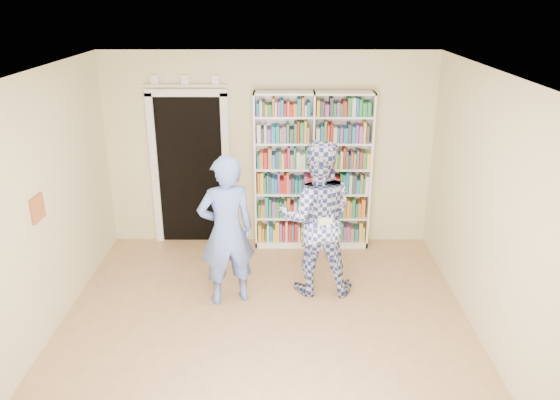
# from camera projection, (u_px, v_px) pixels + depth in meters

# --- Properties ---
(floor) EXTENTS (5.00, 5.00, 0.00)m
(floor) POSITION_uv_depth(u_px,v_px,m) (264.00, 341.00, 5.68)
(floor) COLOR #A4764F
(floor) RESTS_ON ground
(ceiling) EXTENTS (5.00, 5.00, 0.00)m
(ceiling) POSITION_uv_depth(u_px,v_px,m) (261.00, 78.00, 4.72)
(ceiling) COLOR white
(ceiling) RESTS_ON wall_back
(wall_back) EXTENTS (4.50, 0.00, 4.50)m
(wall_back) POSITION_uv_depth(u_px,v_px,m) (269.00, 150.00, 7.53)
(wall_back) COLOR beige
(wall_back) RESTS_ON floor
(wall_left) EXTENTS (0.00, 5.00, 5.00)m
(wall_left) POSITION_uv_depth(u_px,v_px,m) (28.00, 221.00, 5.21)
(wall_left) COLOR beige
(wall_left) RESTS_ON floor
(wall_right) EXTENTS (0.00, 5.00, 5.00)m
(wall_right) POSITION_uv_depth(u_px,v_px,m) (499.00, 222.00, 5.18)
(wall_right) COLOR beige
(wall_right) RESTS_ON floor
(bookshelf) EXTENTS (1.59, 0.30, 2.19)m
(bookshelf) POSITION_uv_depth(u_px,v_px,m) (312.00, 171.00, 7.47)
(bookshelf) COLOR white
(bookshelf) RESTS_ON floor
(doorway) EXTENTS (1.10, 0.08, 2.43)m
(doorway) POSITION_uv_depth(u_px,v_px,m) (190.00, 163.00, 7.58)
(doorway) COLOR black
(doorway) RESTS_ON floor
(wall_art) EXTENTS (0.03, 0.25, 0.25)m
(wall_art) POSITION_uv_depth(u_px,v_px,m) (38.00, 208.00, 5.38)
(wall_art) COLOR maroon
(wall_art) RESTS_ON wall_left
(man_blue) EXTENTS (0.75, 0.61, 1.77)m
(man_blue) POSITION_uv_depth(u_px,v_px,m) (226.00, 231.00, 6.12)
(man_blue) COLOR #5A76C9
(man_blue) RESTS_ON floor
(man_plaid) EXTENTS (0.93, 0.73, 1.87)m
(man_plaid) POSITION_uv_depth(u_px,v_px,m) (317.00, 218.00, 6.34)
(man_plaid) COLOR navy
(man_plaid) RESTS_ON floor
(paper_sheet) EXTENTS (0.17, 0.11, 0.27)m
(paper_sheet) POSITION_uv_depth(u_px,v_px,m) (325.00, 228.00, 6.10)
(paper_sheet) COLOR white
(paper_sheet) RESTS_ON man_plaid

